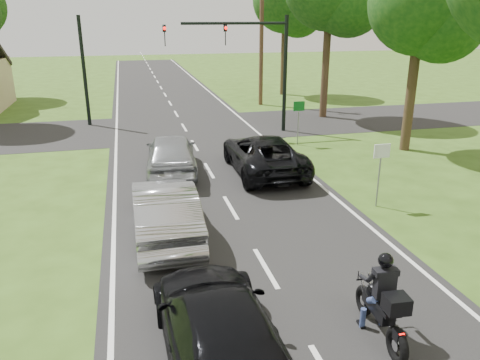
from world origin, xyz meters
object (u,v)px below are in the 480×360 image
object	(u,v)px
silver_sedan	(165,211)
utility_pole_far	(262,29)
dark_car_behind	(219,329)
sign_white	(381,160)
traffic_signal	(251,53)
dark_suv	(263,154)
motorcycle_rider	(383,306)
sign_green	(299,112)
silver_suv	(171,154)

from	to	relation	value
silver_sedan	utility_pole_far	bearing A→B (deg)	-113.37
dark_car_behind	sign_white	world-z (taller)	sign_white
dark_car_behind	traffic_signal	xyz separation A→B (m)	(5.11, 17.02, 3.41)
dark_suv	traffic_signal	bearing A→B (deg)	-99.84
silver_sedan	traffic_signal	world-z (taller)	traffic_signal
silver_sedan	traffic_signal	xyz separation A→B (m)	(5.59, 11.64, 3.33)
motorcycle_rider	sign_white	world-z (taller)	sign_white
dark_suv	dark_car_behind	distance (m)	11.05
sign_green	motorcycle_rider	bearing A→B (deg)	-103.98
motorcycle_rider	silver_sedan	bearing A→B (deg)	127.81
silver_sedan	motorcycle_rider	bearing A→B (deg)	123.86
silver_sedan	sign_green	xyz separation A→B (m)	(7.15, 8.62, 0.79)
utility_pole_far	dark_car_behind	bearing A→B (deg)	-107.68
traffic_signal	sign_green	xyz separation A→B (m)	(1.56, -3.02, -2.54)
silver_suv	utility_pole_far	xyz separation A→B (m)	(7.69, 13.98, 4.26)
motorcycle_rider	sign_green	xyz separation A→B (m)	(3.50, 14.05, 0.88)
sign_green	utility_pole_far	bearing A→B (deg)	83.27
utility_pole_far	silver_suv	bearing A→B (deg)	-118.80
silver_suv	sign_white	xyz separation A→B (m)	(6.19, -5.04, 0.78)
sign_green	dark_car_behind	bearing A→B (deg)	-115.48
silver_sedan	sign_green	bearing A→B (deg)	-129.76
dark_car_behind	utility_pole_far	size ratio (longest dim) A/B	0.49
motorcycle_rider	dark_suv	xyz separation A→B (m)	(0.68, 10.39, 0.05)
dark_suv	sign_green	world-z (taller)	sign_green
traffic_signal	sign_green	distance (m)	4.24
motorcycle_rider	dark_suv	bearing A→B (deg)	90.10
silver_suv	dark_car_behind	distance (m)	11.05
silver_sedan	sign_white	size ratio (longest dim) A/B	2.28
motorcycle_rider	silver_suv	size ratio (longest dim) A/B	0.44
motorcycle_rider	sign_green	size ratio (longest dim) A/B	0.99
sign_white	motorcycle_rider	bearing A→B (deg)	-118.59
silver_suv	sign_green	distance (m)	7.09
silver_sedan	silver_suv	size ratio (longest dim) A/B	1.02
silver_suv	traffic_signal	xyz separation A→B (m)	(4.83, 5.98, 3.32)
silver_sedan	dark_car_behind	distance (m)	5.41
utility_pole_far	sign_green	size ratio (longest dim) A/B	4.71
motorcycle_rider	silver_suv	distance (m)	11.46
dark_suv	dark_car_behind	size ratio (longest dim) A/B	1.10
dark_suv	utility_pole_far	distance (m)	15.84
motorcycle_rider	silver_suv	xyz separation A→B (m)	(-2.89, 11.08, 0.11)
silver_sedan	utility_pole_far	distance (m)	21.81
traffic_signal	dark_car_behind	bearing A→B (deg)	-106.72
silver_sedan	sign_green	size ratio (longest dim) A/B	2.28
traffic_signal	utility_pole_far	world-z (taller)	utility_pole_far
dark_suv	silver_suv	world-z (taller)	silver_suv
motorcycle_rider	sign_white	distance (m)	6.95
silver_suv	silver_sedan	bearing A→B (deg)	87.30
dark_suv	silver_sedan	bearing A→B (deg)	49.62
traffic_signal	sign_green	world-z (taller)	traffic_signal
dark_car_behind	silver_sedan	bearing A→B (deg)	-86.65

